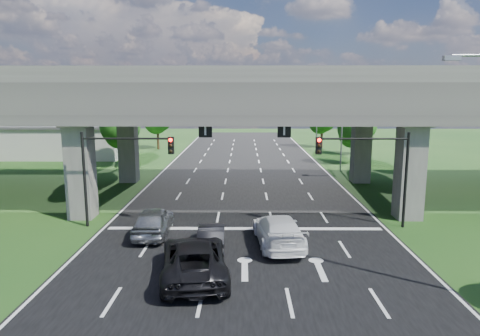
{
  "coord_description": "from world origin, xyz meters",
  "views": [
    {
      "loc": [
        -0.05,
        -22.05,
        8.34
      ],
      "look_at": [
        -0.32,
        7.22,
        3.21
      ],
      "focal_mm": 32.0,
      "sensor_mm": 36.0,
      "label": 1
    }
  ],
  "objects_px": {
    "car_white": "(278,230)",
    "car_trailing": "(194,259)",
    "streetlight_beyond": "(314,111)",
    "streetlight_far": "(339,117)",
    "car_dark": "(212,236)",
    "signal_right": "(372,162)",
    "signal_left": "(118,161)",
    "car_silver": "(154,221)"
  },
  "relations": [
    {
      "from": "signal_left",
      "to": "streetlight_far",
      "type": "relative_size",
      "value": 0.6
    },
    {
      "from": "streetlight_far",
      "to": "car_white",
      "type": "xyz_separation_m",
      "value": [
        -8.24,
        -23.39,
        -4.98
      ]
    },
    {
      "from": "streetlight_far",
      "to": "car_silver",
      "type": "distance_m",
      "value": 27.12
    },
    {
      "from": "signal_left",
      "to": "car_silver",
      "type": "xyz_separation_m",
      "value": [
        2.42,
        -1.64,
        -3.32
      ]
    },
    {
      "from": "streetlight_far",
      "to": "streetlight_beyond",
      "type": "distance_m",
      "value": 16.0
    },
    {
      "from": "signal_right",
      "to": "car_trailing",
      "type": "relative_size",
      "value": 0.97
    },
    {
      "from": "car_dark",
      "to": "car_white",
      "type": "bearing_deg",
      "value": -174.87
    },
    {
      "from": "signal_right",
      "to": "streetlight_beyond",
      "type": "relative_size",
      "value": 0.6
    },
    {
      "from": "signal_right",
      "to": "car_trailing",
      "type": "bearing_deg",
      "value": -143.37
    },
    {
      "from": "streetlight_beyond",
      "to": "car_dark",
      "type": "xyz_separation_m",
      "value": [
        -11.9,
        -39.88,
        -5.16
      ]
    },
    {
      "from": "car_dark",
      "to": "car_white",
      "type": "distance_m",
      "value": 3.7
    },
    {
      "from": "signal_right",
      "to": "car_white",
      "type": "distance_m",
      "value": 7.59
    },
    {
      "from": "signal_right",
      "to": "car_silver",
      "type": "distance_m",
      "value": 13.73
    },
    {
      "from": "streetlight_far",
      "to": "car_silver",
      "type": "relative_size",
      "value": 2.03
    },
    {
      "from": "streetlight_beyond",
      "to": "car_dark",
      "type": "relative_size",
      "value": 2.49
    },
    {
      "from": "car_silver",
      "to": "car_trailing",
      "type": "bearing_deg",
      "value": 116.38
    },
    {
      "from": "signal_left",
      "to": "car_white",
      "type": "height_order",
      "value": "signal_left"
    },
    {
      "from": "streetlight_beyond",
      "to": "car_silver",
      "type": "distance_m",
      "value": 41.06
    },
    {
      "from": "signal_left",
      "to": "streetlight_far",
      "type": "distance_m",
      "value": 26.95
    },
    {
      "from": "car_dark",
      "to": "car_trailing",
      "type": "bearing_deg",
      "value": 79.55
    },
    {
      "from": "signal_left",
      "to": "car_silver",
      "type": "distance_m",
      "value": 4.42
    },
    {
      "from": "car_white",
      "to": "car_trailing",
      "type": "bearing_deg",
      "value": 39.6
    },
    {
      "from": "signal_left",
      "to": "streetlight_far",
      "type": "bearing_deg",
      "value": 48.22
    },
    {
      "from": "signal_right",
      "to": "streetlight_far",
      "type": "height_order",
      "value": "streetlight_far"
    },
    {
      "from": "car_silver",
      "to": "car_trailing",
      "type": "relative_size",
      "value": 0.8
    },
    {
      "from": "signal_right",
      "to": "car_silver",
      "type": "bearing_deg",
      "value": -172.93
    },
    {
      "from": "signal_right",
      "to": "streetlight_far",
      "type": "distance_m",
      "value": 20.25
    },
    {
      "from": "streetlight_beyond",
      "to": "car_trailing",
      "type": "bearing_deg",
      "value": -105.89
    },
    {
      "from": "signal_left",
      "to": "signal_right",
      "type": "bearing_deg",
      "value": 0.0
    },
    {
      "from": "car_silver",
      "to": "car_dark",
      "type": "distance_m",
      "value": 4.22
    },
    {
      "from": "signal_right",
      "to": "car_dark",
      "type": "xyz_separation_m",
      "value": [
        -9.62,
        -3.83,
        -3.5
      ]
    },
    {
      "from": "streetlight_far",
      "to": "signal_left",
      "type": "bearing_deg",
      "value": -131.78
    },
    {
      "from": "streetlight_far",
      "to": "car_trailing",
      "type": "relative_size",
      "value": 1.62
    },
    {
      "from": "signal_left",
      "to": "car_dark",
      "type": "relative_size",
      "value": 1.49
    },
    {
      "from": "streetlight_beyond",
      "to": "car_trailing",
      "type": "relative_size",
      "value": 1.62
    },
    {
      "from": "streetlight_beyond",
      "to": "car_trailing",
      "type": "xyz_separation_m",
      "value": [
        -12.41,
        -43.59,
        -4.96
      ]
    },
    {
      "from": "streetlight_beyond",
      "to": "car_white",
      "type": "xyz_separation_m",
      "value": [
        -8.24,
        -39.39,
        -4.98
      ]
    },
    {
      "from": "signal_left",
      "to": "car_white",
      "type": "relative_size",
      "value": 1.04
    },
    {
      "from": "streetlight_far",
      "to": "streetlight_beyond",
      "type": "bearing_deg",
      "value": 90.0
    },
    {
      "from": "signal_right",
      "to": "signal_left",
      "type": "xyz_separation_m",
      "value": [
        -15.65,
        0.0,
        0.0
      ]
    },
    {
      "from": "signal_right",
      "to": "car_white",
      "type": "bearing_deg",
      "value": -150.8
    },
    {
      "from": "streetlight_far",
      "to": "car_trailing",
      "type": "xyz_separation_m",
      "value": [
        -12.41,
        -27.59,
        -4.96
      ]
    }
  ]
}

